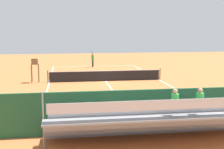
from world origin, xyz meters
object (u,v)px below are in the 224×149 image
tennis_ball_far (88,70)px  tennis_player (93,59)px  umpire_chair (35,68)px  bleacher_stand (153,120)px  equipment_bag (133,124)px  tennis_racket (85,67)px  tennis_ball_near (101,70)px  courtside_bench (174,114)px  tennis_net (105,76)px

tennis_ball_far → tennis_player: bearing=-104.5°
umpire_chair → tennis_ball_far: size_ratio=32.42×
bleacher_stand → umpire_chair: bearing=-68.1°
bleacher_stand → equipment_bag: bleacher_stand is taller
umpire_chair → tennis_ball_far: umpire_chair is taller
tennis_player → tennis_racket: tennis_player is taller
tennis_racket → tennis_ball_near: tennis_ball_near is taller
umpire_chair → tennis_racket: umpire_chair is taller
equipment_bag → tennis_racket: 23.37m
courtside_bench → tennis_racket: size_ratio=3.08×
tennis_net → courtside_bench: size_ratio=5.72×
tennis_player → tennis_ball_near: tennis_player is taller
umpire_chair → courtside_bench: bearing=120.6°
bleacher_stand → umpire_chair: 16.72m
tennis_net → bleacher_stand: size_ratio=1.14×
tennis_net → courtside_bench: bearing=97.5°
tennis_ball_far → bleacher_stand: bearing=92.8°
tennis_player → tennis_ball_near: size_ratio=29.18×
equipment_bag → tennis_ball_far: bearing=-88.1°
tennis_net → equipment_bag: bearing=88.4°
equipment_bag → tennis_ball_far: size_ratio=13.64×
equipment_bag → tennis_ball_near: (-0.80, -20.30, -0.15)m
equipment_bag → tennis_ball_far: (0.69, -20.42, -0.15)m
equipment_bag → tennis_racket: (0.84, -23.35, -0.16)m
tennis_net → tennis_player: (0.23, -10.28, 0.51)m
tennis_player → courtside_bench: bearing=94.8°
tennis_net → umpire_chair: umpire_chair is taller
tennis_net → equipment_bag: tennis_net is taller
umpire_chair → tennis_player: umpire_chair is taller
tennis_net → tennis_racket: size_ratio=17.65×
tennis_player → umpire_chair: bearing=59.4°
tennis_ball_far → tennis_ball_near: bearing=175.5°
tennis_ball_near → courtside_bench: bearing=93.8°
tennis_racket → tennis_ball_near: size_ratio=8.84×
bleacher_stand → equipment_bag: bearing=-78.1°
tennis_player → tennis_ball_far: tennis_player is taller
tennis_net → equipment_bag: 13.41m
bleacher_stand → tennis_ball_near: size_ratio=137.27×
tennis_player → tennis_ball_near: 3.58m
tennis_net → equipment_bag: (0.38, 13.40, -0.32)m
courtside_bench → tennis_ball_far: 20.49m
tennis_net → tennis_ball_near: tennis_net is taller
bleacher_stand → courtside_bench: (-1.72, -2.08, -0.37)m
courtside_bench → bleacher_stand: bearing=50.5°
tennis_player → tennis_ball_far: 3.51m
tennis_net → umpire_chair: (6.20, -0.16, 0.81)m
tennis_net → bleacher_stand: bleacher_stand is taller
courtside_bench → tennis_ball_near: courtside_bench is taller
courtside_bench → tennis_ball_far: bearing=-82.1°
courtside_bench → tennis_player: bearing=-85.2°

